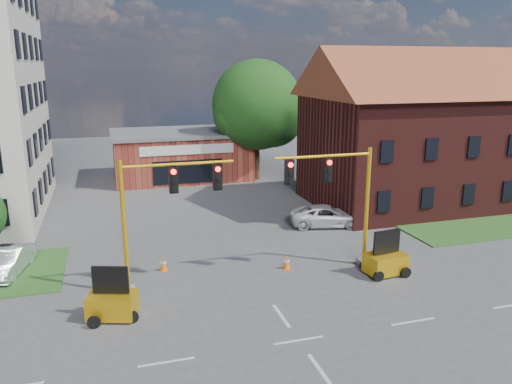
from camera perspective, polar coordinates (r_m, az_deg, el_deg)
ground at (r=19.85m, az=4.92°, el=-16.54°), size 120.00×120.00×0.00m
grass_verge_ne at (r=36.25m, az=26.75°, el=-3.49°), size 14.00×4.00×0.08m
brick_shop at (r=46.91m, az=-8.58°, el=4.31°), size 12.40×8.40×4.30m
townhouse_row at (r=40.32m, az=20.92°, el=7.34°), size 21.00×11.00×11.50m
tree_large at (r=45.05m, az=0.61°, el=9.58°), size 8.40×8.00×10.74m
signal_mast_west at (r=22.76m, az=-10.80°, el=-1.87°), size 5.30×0.60×6.20m
signal_mast_east at (r=25.10m, az=9.36°, el=-0.29°), size 5.30×0.60×6.20m
trailer_west at (r=21.82m, az=-16.12°, el=-12.06°), size 2.20×1.80×2.17m
trailer_east at (r=25.87m, az=14.57°, el=-7.66°), size 2.08×1.51×2.20m
cone_a at (r=23.98m, az=-17.60°, el=-10.59°), size 0.40×0.40×0.70m
cone_b at (r=26.01m, az=-10.51°, el=-8.14°), size 0.40×0.40×0.70m
cone_c at (r=25.84m, az=3.55°, el=-8.06°), size 0.40×0.40×0.70m
cone_d at (r=28.09m, az=15.57°, el=-6.71°), size 0.40×0.40×0.70m
pickup_white at (r=32.74m, az=8.11°, el=-2.71°), size 5.18×3.31×1.33m
sedan_silver_front at (r=28.03m, az=-26.42°, el=-7.10°), size 2.18×4.14×1.30m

